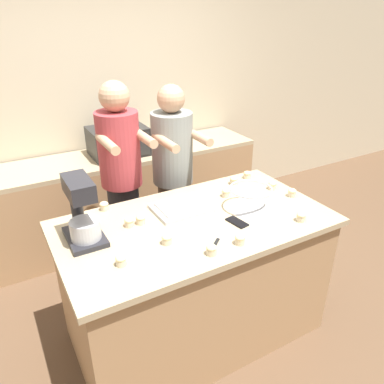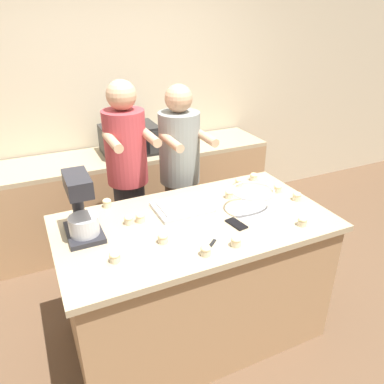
# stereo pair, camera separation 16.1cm
# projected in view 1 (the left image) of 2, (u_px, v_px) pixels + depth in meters

# --- Properties ---
(ground_plane) EXTENTS (16.00, 16.00, 0.00)m
(ground_plane) POSITION_uv_depth(u_px,v_px,m) (195.00, 329.00, 2.76)
(ground_plane) COLOR brown
(back_wall) EXTENTS (10.00, 0.06, 2.70)m
(back_wall) POSITION_uv_depth(u_px,v_px,m) (100.00, 98.00, 3.61)
(back_wall) COLOR beige
(back_wall) RESTS_ON ground_plane
(island_counter) EXTENTS (1.72, 0.94, 0.93)m
(island_counter) POSITION_uv_depth(u_px,v_px,m) (195.00, 279.00, 2.56)
(island_counter) COLOR #A87F56
(island_counter) RESTS_ON ground_plane
(back_counter) EXTENTS (2.80, 0.60, 0.88)m
(back_counter) POSITION_uv_depth(u_px,v_px,m) (120.00, 196.00, 3.74)
(back_counter) COLOR #A87F56
(back_counter) RESTS_ON ground_plane
(person_left) EXTENTS (0.33, 0.49, 1.70)m
(person_left) POSITION_uv_depth(u_px,v_px,m) (123.00, 187.00, 2.85)
(person_left) COLOR #232328
(person_left) RESTS_ON ground_plane
(person_right) EXTENTS (0.34, 0.50, 1.63)m
(person_right) POSITION_uv_depth(u_px,v_px,m) (173.00, 180.00, 3.06)
(person_right) COLOR brown
(person_right) RESTS_ON ground_plane
(stand_mixer) EXTENTS (0.20, 0.30, 0.39)m
(stand_mixer) POSITION_uv_depth(u_px,v_px,m) (82.00, 214.00, 2.09)
(stand_mixer) COLOR #232328
(stand_mixer) RESTS_ON island_counter
(mixing_bowl) EXTENTS (0.28, 0.28, 0.15)m
(mixing_bowl) POSITION_uv_depth(u_px,v_px,m) (250.00, 198.00, 2.46)
(mixing_bowl) COLOR #BCBCC1
(mixing_bowl) RESTS_ON island_counter
(baking_tray) EXTENTS (0.36, 0.28, 0.04)m
(baking_tray) POSITION_uv_depth(u_px,v_px,m) (181.00, 207.00, 2.47)
(baking_tray) COLOR #BCBCC1
(baking_tray) RESTS_ON island_counter
(microwave_oven) EXTENTS (0.51, 0.39, 0.26)m
(microwave_oven) POSITION_uv_depth(u_px,v_px,m) (118.00, 141.00, 3.50)
(microwave_oven) COLOR black
(microwave_oven) RESTS_ON back_counter
(cell_phone) EXTENTS (0.09, 0.15, 0.01)m
(cell_phone) POSITION_uv_depth(u_px,v_px,m) (237.00, 222.00, 2.32)
(cell_phone) COLOR black
(cell_phone) RESTS_ON island_counter
(knife) EXTENTS (0.18, 0.15, 0.01)m
(knife) POSITION_uv_depth(u_px,v_px,m) (219.00, 237.00, 2.17)
(knife) COLOR #BCBCC1
(knife) RESTS_ON island_counter
(cupcake_0) EXTENTS (0.06, 0.06, 0.06)m
(cupcake_0) POSITION_uv_depth(u_px,v_px,m) (211.00, 250.00, 2.02)
(cupcake_0) COLOR beige
(cupcake_0) RESTS_ON island_counter
(cupcake_1) EXTENTS (0.06, 0.06, 0.06)m
(cupcake_1) POSITION_uv_depth(u_px,v_px,m) (104.00, 206.00, 2.46)
(cupcake_1) COLOR beige
(cupcake_1) RESTS_ON island_counter
(cupcake_2) EXTENTS (0.06, 0.06, 0.06)m
(cupcake_2) POSITION_uv_depth(u_px,v_px,m) (234.00, 180.00, 2.83)
(cupcake_2) COLOR beige
(cupcake_2) RESTS_ON island_counter
(cupcake_3) EXTENTS (0.06, 0.06, 0.06)m
(cupcake_3) POSITION_uv_depth(u_px,v_px,m) (141.00, 219.00, 2.30)
(cupcake_3) COLOR beige
(cupcake_3) RESTS_ON island_counter
(cupcake_4) EXTENTS (0.06, 0.06, 0.06)m
(cupcake_4) POSITION_uv_depth(u_px,v_px,m) (292.00, 192.00, 2.64)
(cupcake_4) COLOR beige
(cupcake_4) RESTS_ON island_counter
(cupcake_5) EXTENTS (0.06, 0.06, 0.06)m
(cupcake_5) POSITION_uv_depth(u_px,v_px,m) (240.00, 239.00, 2.11)
(cupcake_5) COLOR beige
(cupcake_5) RESTS_ON island_counter
(cupcake_6) EXTENTS (0.06, 0.06, 0.06)m
(cupcake_6) POSITION_uv_depth(u_px,v_px,m) (301.00, 217.00, 2.33)
(cupcake_6) COLOR beige
(cupcake_6) RESTS_ON island_counter
(cupcake_7) EXTENTS (0.06, 0.06, 0.06)m
(cupcake_7) POSITION_uv_depth(u_px,v_px,m) (226.00, 193.00, 2.64)
(cupcake_7) COLOR beige
(cupcake_7) RESTS_ON island_counter
(cupcake_8) EXTENTS (0.06, 0.06, 0.06)m
(cupcake_8) POSITION_uv_depth(u_px,v_px,m) (129.00, 222.00, 2.28)
(cupcake_8) COLOR beige
(cupcake_8) RESTS_ON island_counter
(cupcake_9) EXTENTS (0.06, 0.06, 0.06)m
(cupcake_9) POSITION_uv_depth(u_px,v_px,m) (167.00, 239.00, 2.11)
(cupcake_9) COLOR beige
(cupcake_9) RESTS_ON island_counter
(cupcake_10) EXTENTS (0.06, 0.06, 0.06)m
(cupcake_10) POSITION_uv_depth(u_px,v_px,m) (121.00, 260.00, 1.93)
(cupcake_10) COLOR beige
(cupcake_10) RESTS_ON island_counter
(cupcake_11) EXTENTS (0.06, 0.06, 0.06)m
(cupcake_11) POSITION_uv_depth(u_px,v_px,m) (272.00, 185.00, 2.75)
(cupcake_11) COLOR beige
(cupcake_11) RESTS_ON island_counter
(cupcake_12) EXTENTS (0.06, 0.06, 0.06)m
(cupcake_12) POSITION_uv_depth(u_px,v_px,m) (247.00, 175.00, 2.93)
(cupcake_12) COLOR beige
(cupcake_12) RESTS_ON island_counter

